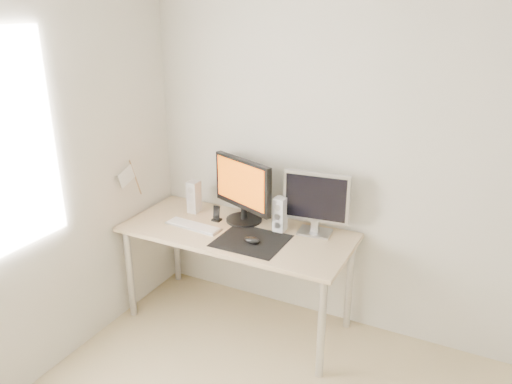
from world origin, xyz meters
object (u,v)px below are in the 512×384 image
(mouse, at_px, (252,240))
(second_monitor, at_px, (316,200))
(desk, at_px, (237,241))
(main_monitor, at_px, (243,188))
(speaker_left, at_px, (194,197))
(speaker_right, at_px, (280,214))
(keyboard, at_px, (193,226))
(phone_dock, at_px, (217,216))

(mouse, bearing_deg, second_monitor, 46.78)
(desk, bearing_deg, second_monitor, 22.45)
(main_monitor, height_order, second_monitor, main_monitor)
(main_monitor, bearing_deg, speaker_left, -178.12)
(speaker_right, bearing_deg, second_monitor, 16.81)
(main_monitor, relative_size, second_monitor, 1.17)
(speaker_right, bearing_deg, main_monitor, 174.74)
(second_monitor, distance_m, speaker_right, 0.27)
(desk, xyz_separation_m, speaker_right, (0.26, 0.13, 0.20))
(main_monitor, height_order, keyboard, main_monitor)
(second_monitor, distance_m, speaker_left, 0.95)
(second_monitor, relative_size, speaker_left, 1.87)
(main_monitor, height_order, speaker_right, main_monitor)
(desk, relative_size, speaker_left, 6.62)
(desk, bearing_deg, keyboard, -164.74)
(mouse, distance_m, desk, 0.24)
(speaker_left, bearing_deg, mouse, -23.76)
(keyboard, xyz_separation_m, phone_dock, (0.09, 0.17, 0.03))
(mouse, xyz_separation_m, keyboard, (-0.49, 0.04, -0.02))
(desk, distance_m, main_monitor, 0.37)
(second_monitor, bearing_deg, keyboard, -160.21)
(desk, relative_size, second_monitor, 3.54)
(mouse, height_order, main_monitor, main_monitor)
(speaker_left, height_order, keyboard, speaker_left)
(mouse, xyz_separation_m, desk, (-0.18, 0.13, -0.10))
(desk, relative_size, speaker_right, 6.62)
(main_monitor, xyz_separation_m, speaker_left, (-0.41, -0.01, -0.13))
(main_monitor, relative_size, keyboard, 1.23)
(desk, relative_size, main_monitor, 3.04)
(phone_dock, bearing_deg, main_monitor, 24.82)
(desk, bearing_deg, mouse, -34.83)
(mouse, height_order, keyboard, mouse)
(second_monitor, bearing_deg, speaker_right, -163.19)
(mouse, bearing_deg, speaker_left, 156.24)
(mouse, relative_size, main_monitor, 0.21)
(mouse, xyz_separation_m, main_monitor, (-0.22, 0.29, 0.23))
(speaker_right, bearing_deg, speaker_left, 178.83)
(mouse, bearing_deg, desk, 145.17)
(mouse, height_order, phone_dock, phone_dock)
(desk, height_order, speaker_right, speaker_right)
(desk, height_order, main_monitor, main_monitor)
(mouse, relative_size, speaker_right, 0.46)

